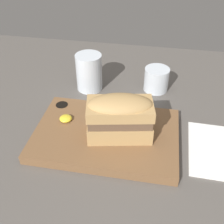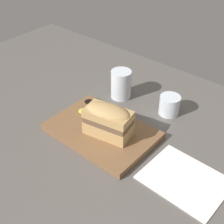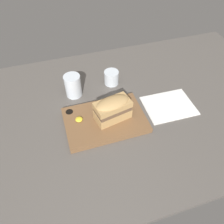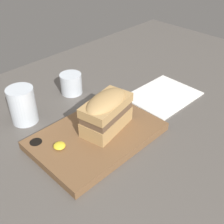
{
  "view_description": "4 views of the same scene",
  "coord_description": "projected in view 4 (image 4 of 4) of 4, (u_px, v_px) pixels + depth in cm",
  "views": [
    {
      "loc": [
        6.52,
        -51.16,
        46.02
      ],
      "look_at": [
        -1.64,
        -5.91,
        10.23
      ],
      "focal_mm": 45.0,
      "sensor_mm": 36.0,
      "label": 1
    },
    {
      "loc": [
        46.79,
        -58.91,
        64.72
      ],
      "look_at": [
        -0.38,
        -3.67,
        10.72
      ],
      "focal_mm": 50.0,
      "sensor_mm": 36.0,
      "label": 2
    },
    {
      "loc": [
        -17.57,
        -60.49,
        69.85
      ],
      "look_at": [
        -0.62,
        -6.99,
        8.75
      ],
      "focal_mm": 35.0,
      "sensor_mm": 36.0,
      "label": 3
    },
    {
      "loc": [
        -39.31,
        -46.65,
        49.52
      ],
      "look_at": [
        0.46,
        -7.31,
        9.64
      ],
      "focal_mm": 45.0,
      "sensor_mm": 36.0,
      "label": 4
    }
  ],
  "objects": [
    {
      "name": "dining_table",
      "position": [
        92.0,
        127.0,
        0.78
      ],
      "size": [
        171.35,
        91.02,
        2.0
      ],
      "color": "#56514C",
      "rests_on": "ground"
    },
    {
      "name": "napkin",
      "position": [
        163.0,
        95.0,
        0.89
      ],
      "size": [
        21.46,
        17.17,
        0.4
      ],
      "rotation": [
        0.0,
        0.0,
        -0.03
      ],
      "color": "white",
      "rests_on": "dining_table"
    },
    {
      "name": "wine_glass",
      "position": [
        71.0,
        85.0,
        0.89
      ],
      "size": [
        6.84,
        6.84,
        6.51
      ],
      "color": "silver",
      "rests_on": "dining_table"
    },
    {
      "name": "mustard_dollop",
      "position": [
        59.0,
        146.0,
        0.66
      ],
      "size": [
        2.89,
        2.89,
        1.15
      ],
      "color": "yellow",
      "rests_on": "serving_board"
    },
    {
      "name": "sandwich",
      "position": [
        106.0,
        111.0,
        0.69
      ],
      "size": [
        14.8,
        9.72,
        9.89
      ],
      "rotation": [
        0.0,
        0.0,
        0.19
      ],
      "color": "tan",
      "rests_on": "serving_board"
    },
    {
      "name": "serving_board",
      "position": [
        97.0,
        136.0,
        0.72
      ],
      "size": [
        31.91,
        21.64,
        2.2
      ],
      "color": "brown",
      "rests_on": "dining_table"
    },
    {
      "name": "water_glass",
      "position": [
        23.0,
        107.0,
        0.76
      ],
      "size": [
        7.2,
        7.2,
        10.25
      ],
      "color": "silver",
      "rests_on": "dining_table"
    }
  ]
}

